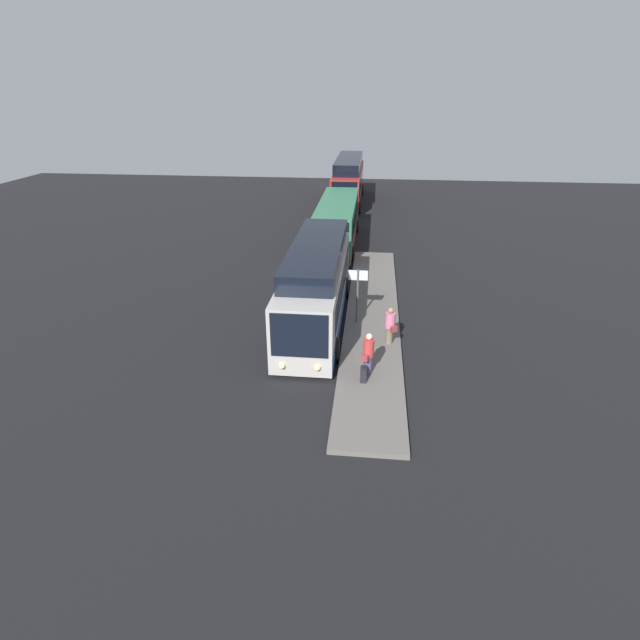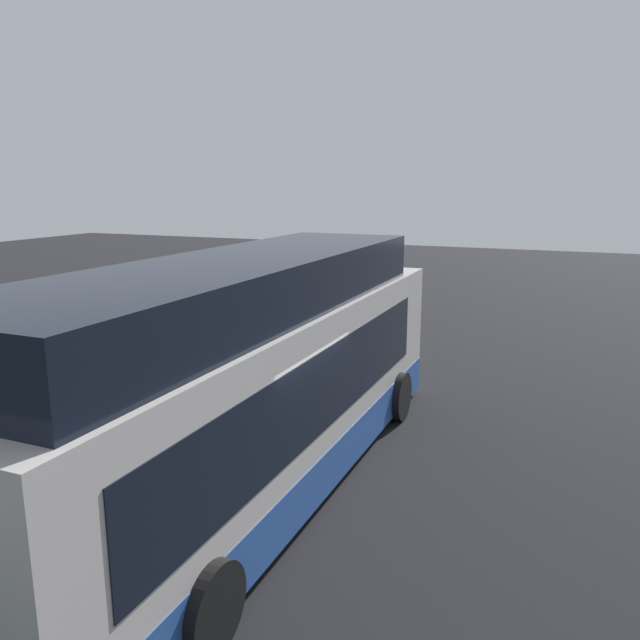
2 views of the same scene
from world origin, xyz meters
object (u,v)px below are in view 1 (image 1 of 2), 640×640
(bus_third, at_px, (348,183))
(sign_post, at_px, (358,288))
(bus_second, at_px, (337,223))
(passenger_waiting, at_px, (390,325))
(passenger_boarding, at_px, (368,353))
(suitcase, at_px, (363,374))
(bus_lead, at_px, (316,288))

(bus_third, distance_m, sign_post, 27.06)
(bus_second, bearing_deg, sign_post, 8.28)
(passenger_waiting, bearing_deg, sign_post, -84.33)
(passenger_boarding, height_order, sign_post, sign_post)
(suitcase, bearing_deg, passenger_boarding, 164.39)
(bus_lead, bearing_deg, passenger_waiting, 54.92)
(bus_lead, bearing_deg, suitcase, 23.40)
(passenger_boarding, distance_m, suitcase, 0.83)
(bus_third, relative_size, sign_post, 4.91)
(bus_third, height_order, passenger_boarding, bus_third)
(bus_lead, distance_m, sign_post, 1.97)
(passenger_boarding, xyz_separation_m, suitcase, (0.52, -0.15, -0.63))
(passenger_waiting, xyz_separation_m, sign_post, (-2.02, -1.46, 0.80))
(bus_lead, xyz_separation_m, sign_post, (0.36, 1.93, 0.19))
(passenger_waiting, relative_size, suitcase, 2.06)
(bus_second, distance_m, passenger_boarding, 18.06)
(passenger_waiting, bearing_deg, bus_lead, -65.31)
(bus_third, bearing_deg, passenger_boarding, 4.58)
(bus_second, bearing_deg, passenger_waiting, 12.53)
(passenger_boarding, bearing_deg, suitcase, 100.97)
(bus_second, bearing_deg, bus_third, -180.00)
(bus_third, bearing_deg, sign_post, 4.09)
(bus_third, distance_m, passenger_waiting, 29.23)
(suitcase, bearing_deg, sign_post, -174.93)
(sign_post, bearing_deg, bus_third, -175.91)
(bus_third, bearing_deg, passenger_waiting, 6.67)
(passenger_boarding, height_order, passenger_waiting, passenger_boarding)
(passenger_boarding, bearing_deg, bus_third, -58.84)
(passenger_waiting, bearing_deg, bus_third, -113.56)
(bus_third, xyz_separation_m, sign_post, (26.99, 1.93, 0.00))
(suitcase, bearing_deg, passenger_waiting, 162.16)
(bus_lead, relative_size, passenger_boarding, 6.37)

